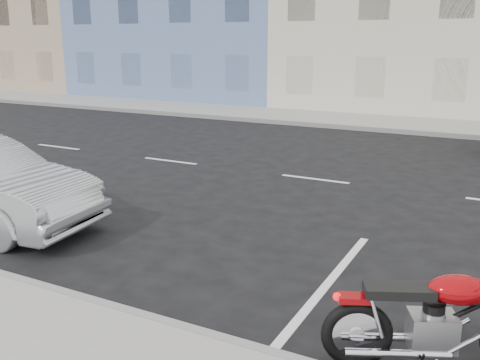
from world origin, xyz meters
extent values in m
plane|color=black|center=(0.00, 0.00, 0.00)|extent=(120.00, 120.00, 0.00)
cube|color=gray|center=(-5.00, 8.70, 0.07)|extent=(80.00, 3.40, 0.15)
cube|color=gray|center=(-5.00, 7.00, 0.08)|extent=(80.00, 0.12, 0.16)
torus|color=black|center=(1.53, -6.31, 0.33)|extent=(0.68, 0.39, 0.69)
cube|color=#920509|center=(1.49, -6.33, 0.72)|extent=(0.35, 0.28, 0.06)
cylinder|color=silver|center=(1.80, -6.03, 0.23)|extent=(0.93, 0.48, 0.08)
camera|label=1|loc=(1.96, -11.23, 3.11)|focal=40.00mm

